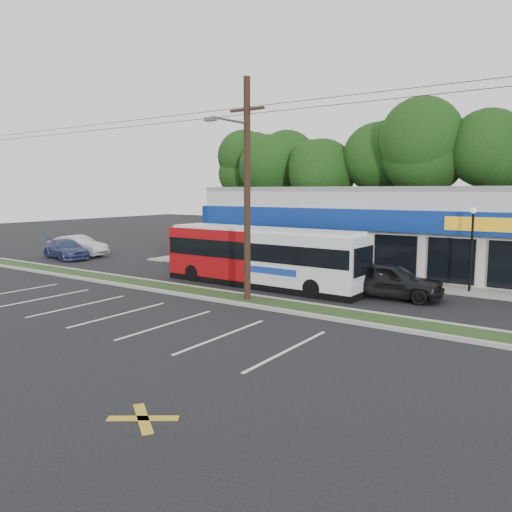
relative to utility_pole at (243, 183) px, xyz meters
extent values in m
plane|color=black|center=(-2.83, -0.93, -5.41)|extent=(120.00, 120.00, 0.00)
cube|color=#1F3515|center=(-2.83, 0.07, -5.35)|extent=(40.00, 1.60, 0.12)
cube|color=#9E9E93|center=(-2.83, -0.78, -5.34)|extent=(40.00, 0.25, 0.14)
cube|color=#9E9E93|center=(-2.83, 0.92, -5.34)|extent=(40.00, 0.25, 0.14)
cube|color=#9E9E93|center=(2.17, 8.07, -5.36)|extent=(32.00, 2.20, 0.10)
cube|color=silver|center=(2.67, 15.07, -2.91)|extent=(25.00, 12.00, 5.00)
cube|color=navy|center=(2.67, 8.82, -2.01)|extent=(25.00, 0.50, 1.20)
cube|color=black|center=(2.67, 9.01, -4.01)|extent=(24.00, 0.12, 2.40)
cube|color=gold|center=(9.67, 8.55, -2.01)|extent=(6.00, 0.06, 0.70)
cube|color=gray|center=(2.67, 15.07, -0.26)|extent=(25.00, 12.00, 0.30)
cylinder|color=black|center=(0.17, 0.07, -0.41)|extent=(0.30, 0.30, 10.00)
cube|color=black|center=(0.17, 0.07, 3.19)|extent=(1.80, 0.12, 0.12)
cylinder|color=#59595E|center=(0.17, -1.13, 2.59)|extent=(0.10, 2.40, 0.10)
cube|color=#59595E|center=(0.17, -2.43, 2.49)|extent=(0.50, 0.25, 0.15)
cylinder|color=black|center=(-2.83, 0.07, 3.29)|extent=(50.00, 0.02, 0.02)
cylinder|color=black|center=(-2.83, 0.07, 2.99)|extent=(50.00, 0.02, 0.02)
cylinder|color=black|center=(8.17, 7.87, -3.41)|extent=(0.12, 0.12, 4.00)
sphere|color=silver|center=(8.17, 7.87, -1.31)|extent=(0.30, 0.30, 0.30)
cylinder|color=black|center=(-18.83, 25.07, -2.55)|extent=(0.56, 0.56, 5.72)
sphere|color=black|center=(-18.83, 25.07, 3.04)|extent=(6.76, 6.76, 6.76)
cylinder|color=black|center=(-13.83, 25.07, -2.55)|extent=(0.56, 0.56, 5.72)
sphere|color=black|center=(-13.83, 25.07, 3.04)|extent=(6.76, 6.76, 6.76)
cylinder|color=black|center=(-8.83, 25.07, -2.55)|extent=(0.56, 0.56, 5.72)
sphere|color=black|center=(-8.83, 25.07, 3.04)|extent=(6.76, 6.76, 6.76)
cylinder|color=black|center=(-3.83, 25.07, -2.55)|extent=(0.56, 0.56, 5.72)
sphere|color=black|center=(-3.83, 25.07, 3.04)|extent=(6.76, 6.76, 6.76)
cylinder|color=black|center=(1.17, 25.07, -2.55)|extent=(0.56, 0.56, 5.72)
sphere|color=black|center=(1.17, 25.07, 3.04)|extent=(6.76, 6.76, 6.76)
cylinder|color=black|center=(6.17, 25.07, -2.55)|extent=(0.56, 0.56, 5.72)
sphere|color=black|center=(6.17, 25.07, 3.04)|extent=(6.76, 6.76, 6.76)
cube|color=#9C0C0F|center=(-4.26, 3.64, -3.76)|extent=(5.80, 2.53, 2.64)
cube|color=white|center=(1.49, 3.51, -3.76)|extent=(5.80, 2.53, 2.64)
cube|color=black|center=(-1.39, 3.57, -5.23)|extent=(11.55, 2.61, 0.34)
cube|color=black|center=(-1.39, 3.57, -3.45)|extent=(11.32, 2.71, 0.91)
cube|color=black|center=(4.39, 3.44, -3.59)|extent=(0.11, 2.04, 1.34)
cube|color=#193899|center=(0.02, 2.33, -4.31)|extent=(2.88, 0.10, 0.34)
cube|color=white|center=(-1.39, 3.57, -2.39)|extent=(10.97, 2.40, 0.17)
cylinder|color=black|center=(-5.43, 2.59, -4.95)|extent=(0.93, 0.29, 0.92)
cylinder|color=black|center=(-5.39, 4.74, -4.95)|extent=(0.93, 0.29, 0.92)
cylinder|color=black|center=(2.27, 2.41, -4.95)|extent=(0.93, 0.29, 0.92)
cylinder|color=black|center=(2.32, 4.57, -4.95)|extent=(0.93, 0.29, 0.92)
imported|color=black|center=(5.24, 4.57, -4.56)|extent=(5.12, 2.30, 1.71)
imported|color=#B9BEC2|center=(-19.83, 5.49, -4.62)|extent=(5.03, 2.46, 1.59)
imported|color=navy|center=(-19.45, 4.11, -4.71)|extent=(5.17, 3.00, 1.41)
imported|color=silver|center=(-0.47, 6.89, -4.51)|extent=(0.73, 0.56, 1.80)
imported|color=beige|center=(1.43, 5.13, -4.56)|extent=(0.86, 0.68, 1.71)
camera|label=1|loc=(13.30, -18.21, -0.32)|focal=35.00mm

